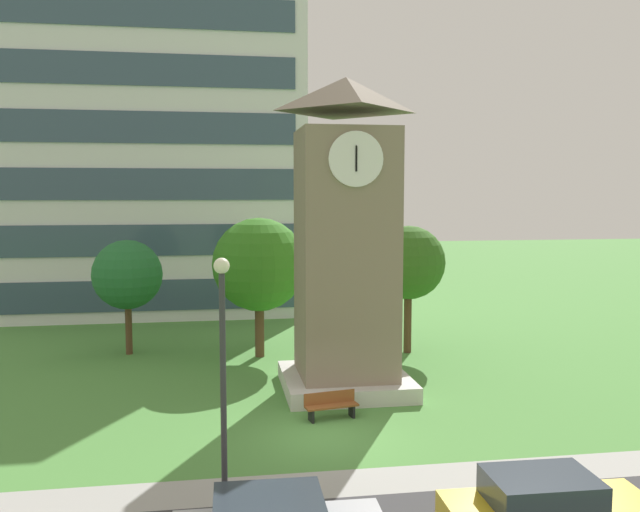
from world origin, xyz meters
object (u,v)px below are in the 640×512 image
(park_bench, at_px, (331,405))
(street_lamp, at_px, (223,360))
(clock_tower, at_px, (346,252))
(tree_by_building, at_px, (259,265))
(tree_near_tower, at_px, (127,275))
(tree_streetside, at_px, (408,263))

(park_bench, height_order, street_lamp, street_lamp)
(clock_tower, bearing_deg, park_bench, -109.06)
(park_bench, relative_size, tree_by_building, 0.29)
(clock_tower, height_order, tree_near_tower, clock_tower)
(tree_by_building, height_order, tree_streetside, tree_by_building)
(park_bench, xyz_separation_m, street_lamp, (-3.60, -6.43, 3.29))
(tree_by_building, bearing_deg, park_bench, -78.62)
(clock_tower, bearing_deg, tree_by_building, 117.17)
(tree_by_building, bearing_deg, clock_tower, -62.83)
(tree_by_building, bearing_deg, tree_near_tower, 166.79)
(park_bench, relative_size, street_lamp, 0.31)
(street_lamp, height_order, tree_streetside, street_lamp)
(tree_streetside, distance_m, tree_near_tower, 13.06)
(clock_tower, xyz_separation_m, tree_by_building, (-2.90, 5.64, -1.05))
(park_bench, xyz_separation_m, tree_near_tower, (-7.78, 10.27, 3.27))
(park_bench, distance_m, tree_streetside, 10.70)
(street_lamp, bearing_deg, tree_streetside, 59.74)
(clock_tower, height_order, tree_streetside, clock_tower)
(clock_tower, relative_size, street_lamp, 1.94)
(clock_tower, bearing_deg, street_lamp, -116.01)
(clock_tower, height_order, tree_by_building, clock_tower)
(park_bench, xyz_separation_m, tree_streetside, (5.16, 8.58, 3.78))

